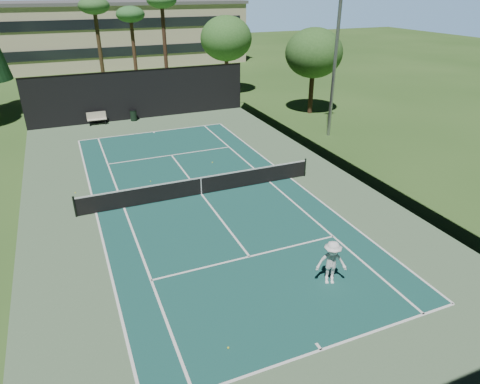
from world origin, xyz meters
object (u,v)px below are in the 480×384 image
(tennis_ball_a, at_px, (228,348))
(trash_bin, at_px, (133,115))
(tennis_ball_c, at_px, (212,162))
(tennis_ball_d, at_px, (75,193))
(tennis_net, at_px, (201,185))
(park_bench, at_px, (97,118))
(player, at_px, (332,263))
(tennis_ball_b, at_px, (151,181))

(tennis_ball_a, height_order, trash_bin, trash_bin)
(tennis_ball_a, bearing_deg, tennis_ball_c, 72.39)
(tennis_ball_c, distance_m, trash_bin, 11.81)
(tennis_ball_c, xyz_separation_m, tennis_ball_d, (-8.35, -1.30, 0.00))
(tennis_net, xyz_separation_m, tennis_ball_d, (-6.28, 2.80, -0.52))
(tennis_net, xyz_separation_m, tennis_ball_a, (-2.63, -10.71, -0.52))
(tennis_ball_c, bearing_deg, tennis_net, -116.79)
(park_bench, bearing_deg, tennis_ball_c, -63.11)
(player, relative_size, park_bench, 1.20)
(player, bearing_deg, tennis_ball_a, -139.69)
(tennis_ball_b, bearing_deg, tennis_net, -51.12)
(tennis_ball_a, xyz_separation_m, trash_bin, (1.80, 26.24, 0.44))
(park_bench, bearing_deg, tennis_ball_d, -101.18)
(tennis_ball_c, relative_size, park_bench, 0.05)
(tennis_ball_b, bearing_deg, tennis_ball_d, 178.78)
(tennis_net, bearing_deg, player, -76.94)
(tennis_ball_b, bearing_deg, player, -70.03)
(tennis_net, xyz_separation_m, player, (2.12, -9.13, 0.34))
(trash_bin, bearing_deg, player, -83.18)
(tennis_ball_b, height_order, tennis_ball_c, tennis_ball_c)
(tennis_ball_a, bearing_deg, tennis_ball_b, 88.09)
(tennis_ball_c, xyz_separation_m, trash_bin, (-2.90, 11.44, 0.44))
(tennis_ball_d, distance_m, park_bench, 13.04)
(tennis_net, height_order, tennis_ball_c, tennis_net)
(tennis_ball_a, distance_m, tennis_ball_d, 13.99)
(player, distance_m, tennis_ball_c, 13.25)
(player, distance_m, tennis_ball_a, 5.08)
(tennis_ball_d, bearing_deg, tennis_ball_a, -74.87)
(tennis_ball_c, bearing_deg, player, -89.79)
(tennis_ball_a, xyz_separation_m, park_bench, (-1.13, 26.29, 0.51))
(trash_bin, bearing_deg, tennis_ball_d, -113.17)
(tennis_ball_c, distance_m, tennis_ball_d, 8.45)
(tennis_ball_a, distance_m, park_bench, 26.32)
(player, distance_m, park_bench, 25.40)
(tennis_ball_d, bearing_deg, trash_bin, 66.83)
(trash_bin, bearing_deg, tennis_ball_a, -93.92)
(tennis_net, distance_m, trash_bin, 15.55)
(player, height_order, tennis_ball_c, player)
(tennis_net, xyz_separation_m, tennis_ball_b, (-2.18, 2.71, -0.52))
(tennis_ball_c, height_order, trash_bin, trash_bin)
(trash_bin, bearing_deg, tennis_ball_b, -96.02)
(tennis_ball_c, bearing_deg, tennis_ball_d, -171.16)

